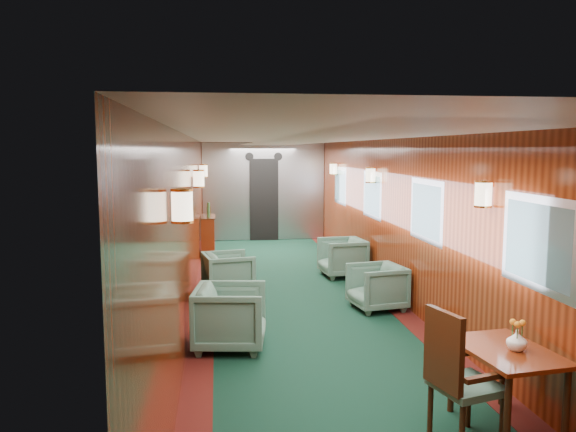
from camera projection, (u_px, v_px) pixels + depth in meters
The scene contains 12 objects.
room at pixel (298, 192), 7.88m from camera, with size 12.00×12.10×2.40m.
bulkhead at pixel (264, 192), 13.76m from camera, with size 2.98×0.17×2.39m.
windows_right at pixel (395, 202), 8.34m from camera, with size 0.02×8.60×0.80m.
wall_sconces at pixel (293, 178), 8.42m from camera, with size 2.97×7.97×0.25m.
dining_table at pixel (506, 362), 4.42m from camera, with size 0.72×0.96×0.67m.
side_chair at pixel (456, 372), 4.18m from camera, with size 0.57×0.59×1.05m.
credenza at pixel (208, 235), 11.84m from camera, with size 0.29×0.93×1.11m.
flower_vase at pixel (517, 340), 4.36m from camera, with size 0.16×0.16×0.16m, color white.
armchair_left_near at pixel (230, 317), 6.28m from camera, with size 0.76×0.79×0.72m, color #1E473D.
armchair_left_far at pixel (228, 274), 8.59m from camera, with size 0.71×0.73×0.66m, color #1E473D.
armchair_right_near at pixel (377, 287), 7.82m from camera, with size 0.68×0.70×0.63m, color #1E473D.
armchair_right_far at pixel (342, 257), 9.85m from camera, with size 0.72×0.75×0.68m, color #1E473D.
Camera 1 is at (-1.14, -7.79, 2.23)m, focal length 35.00 mm.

